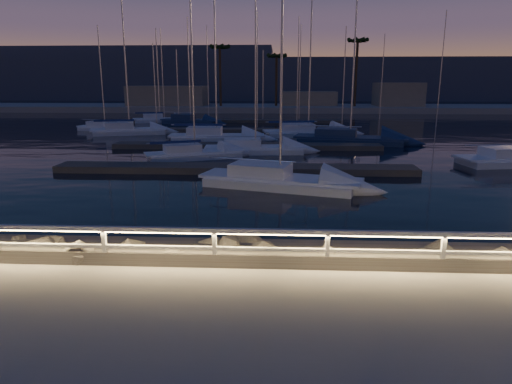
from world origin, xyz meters
TOP-DOWN VIEW (x-y plane):
  - ground at (0.00, 0.00)m, footprint 400.00×400.00m
  - harbor_water at (0.00, 31.22)m, footprint 400.00×440.00m
  - guard_rail at (-0.07, -0.00)m, footprint 44.11×0.12m
  - riprap at (4.51, 1.23)m, footprint 31.31×3.10m
  - floating_docks at (0.00, 32.50)m, footprint 22.00×36.00m
  - far_shore at (-0.12, 74.05)m, footprint 160.00×14.00m
  - palm_left at (-8.00, 72.00)m, footprint 3.00×3.00m
  - palm_center at (2.00, 73.00)m, footprint 3.00×3.00m
  - palm_right at (16.00, 72.00)m, footprint 3.00×3.00m
  - distant_hills at (-22.13, 133.69)m, footprint 230.00×37.50m
  - sailboat_b at (-3.53, 20.68)m, footprint 7.17×4.57m
  - sailboat_c at (2.53, 12.07)m, footprint 8.71×4.68m
  - sailboat_f at (-3.32, 30.42)m, footprint 8.75×2.90m
  - sailboat_g at (0.65, 23.44)m, footprint 7.89×2.94m
  - sailboat_i at (-13.07, 35.32)m, footprint 8.01×4.36m
  - sailboat_j at (-16.88, 38.72)m, footprint 6.85×3.88m
  - sailboat_k at (5.35, 34.82)m, footprint 9.33×4.18m
  - sailboat_l at (8.74, 29.68)m, footprint 10.19×4.95m
  - sailboat_m at (-8.96, 47.30)m, footprint 7.98×4.12m
  - sailboat_n at (-13.61, 49.78)m, footprint 7.39×3.99m

SIDE VIEW (x-z plane):
  - harbor_water at x=0.00m, z-range -1.27..-0.67m
  - floating_docks at x=0.00m, z-range -0.60..-0.20m
  - sailboat_j at x=-16.88m, z-range -5.84..5.43m
  - sailboat_b at x=-3.53m, z-range -6.15..5.77m
  - sailboat_n at x=-13.61m, z-range -6.26..5.89m
  - sailboat_g at x=0.65m, z-range -6.74..6.37m
  - riprap at x=4.51m, z-range -0.90..0.58m
  - sailboat_c at x=2.53m, z-range -7.29..6.97m
  - sailboat_k at x=5.35m, z-range -7.79..7.52m
  - sailboat_m at x=-8.96m, z-range -6.72..6.45m
  - sailboat_i at x=-13.07m, z-range -6.75..6.48m
  - sailboat_l at x=8.74m, z-range -8.44..8.17m
  - sailboat_f at x=-3.32m, z-range -7.50..7.25m
  - ground at x=0.00m, z-range 0.00..0.00m
  - far_shore at x=-0.12m, z-range -2.31..2.89m
  - guard_rail at x=-0.07m, z-range 0.24..1.30m
  - distant_hills at x=-22.13m, z-range -4.26..13.74m
  - palm_center at x=2.00m, z-range 3.93..13.63m
  - palm_left at x=-8.00m, z-range 4.54..15.74m
  - palm_right at x=16.00m, z-range 4.93..17.13m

